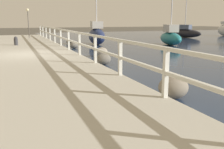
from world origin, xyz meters
TOP-DOWN VIEW (x-y plane):
  - ground_plane at (0.00, 0.00)m, footprint 120.00×120.00m
  - dock_walkway at (0.00, 0.00)m, footprint 4.66×36.00m
  - railing at (2.23, 0.00)m, footprint 0.10×32.50m
  - boulder_far_strip at (3.03, -2.35)m, footprint 0.69×0.62m
  - boulder_mid_strip at (3.36, 5.03)m, footprint 0.61×0.55m
  - boulder_downstream at (3.82, 8.86)m, footprint 0.49×0.44m
  - boulder_near_dock at (3.01, -7.89)m, footprint 0.78×0.70m
  - boulder_water_edge at (3.81, 0.21)m, footprint 0.69×0.62m
  - mooring_bollard at (-0.50, 5.21)m, footprint 0.26×0.26m
  - dock_lamp at (0.82, 12.73)m, footprint 0.25×0.25m
  - sailboat_teal at (11.22, 4.77)m, footprint 1.93×3.81m
  - sailboat_black at (17.92, 12.04)m, footprint 2.54×4.12m
  - sailboat_navy at (5.81, 7.35)m, footprint 1.76×3.72m

SIDE VIEW (x-z plane):
  - ground_plane at x=0.00m, z-range 0.00..0.00m
  - dock_walkway at x=0.00m, z-range 0.00..0.35m
  - boulder_downstream at x=3.82m, z-range 0.00..0.37m
  - boulder_mid_strip at x=3.36m, z-range 0.00..0.46m
  - boulder_far_strip at x=3.03m, z-range 0.00..0.52m
  - boulder_water_edge at x=3.81m, z-range 0.00..0.52m
  - boulder_near_dock at x=3.01m, z-range 0.00..0.59m
  - sailboat_black at x=17.92m, z-range -2.41..3.59m
  - mooring_bollard at x=-0.50m, z-range 0.34..0.92m
  - sailboat_teal at x=11.22m, z-range -1.84..3.14m
  - sailboat_navy at x=5.81m, z-range -1.77..3.30m
  - railing at x=2.23m, z-range 0.54..1.62m
  - dock_lamp at x=0.82m, z-range 1.00..3.69m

